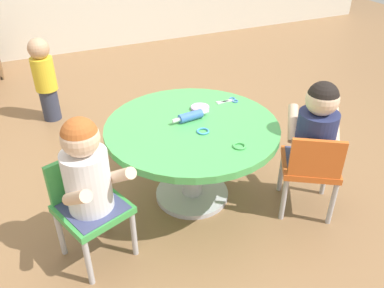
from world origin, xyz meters
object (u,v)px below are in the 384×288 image
at_px(child_chair_left, 89,205).
at_px(seated_child_left, 86,170).
at_px(craft_table, 192,141).
at_px(seated_child_right, 317,127).
at_px(craft_scissors, 230,101).
at_px(child_chair_right, 311,167).
at_px(toddler_standing, 45,78).
at_px(rolling_pin, 191,116).

distance_m(child_chair_left, seated_child_left, 0.23).
xyz_separation_m(craft_table, child_chair_left, (-0.63, -0.19, -0.08)).
bearing_deg(child_chair_left, seated_child_right, -7.51).
bearing_deg(craft_scissors, child_chair_right, -69.35).
height_order(child_chair_left, craft_scissors, child_chair_left).
bearing_deg(toddler_standing, craft_table, -65.21).
bearing_deg(seated_child_left, craft_scissors, 22.78).
height_order(child_chair_left, rolling_pin, rolling_pin).
height_order(seated_child_right, toddler_standing, seated_child_right).
distance_m(rolling_pin, craft_scissors, 0.34).
xyz_separation_m(craft_table, craft_scissors, (0.33, 0.17, 0.11)).
xyz_separation_m(seated_child_left, craft_scissors, (0.95, 0.40, -0.03)).
relative_size(toddler_standing, rolling_pin, 2.91).
bearing_deg(child_chair_right, seated_child_left, 172.45).
bearing_deg(seated_child_right, seated_child_left, 174.20).
bearing_deg(child_chair_right, toddler_standing, 123.77).
bearing_deg(seated_child_left, child_chair_left, 109.81).
xyz_separation_m(child_chair_left, rolling_pin, (0.65, 0.24, 0.22)).
height_order(toddler_standing, rolling_pin, toddler_standing).
relative_size(child_chair_left, craft_scissors, 3.95).
bearing_deg(toddler_standing, seated_child_right, -55.24).
bearing_deg(seated_child_left, craft_table, 20.26).
bearing_deg(toddler_standing, rolling_pin, -63.83).
xyz_separation_m(craft_table, rolling_pin, (0.02, 0.05, 0.13)).
distance_m(craft_table, craft_scissors, 0.39).
xyz_separation_m(child_chair_right, toddler_standing, (-1.18, 1.76, 0.05)).
bearing_deg(rolling_pin, seated_child_left, -156.18).
xyz_separation_m(seated_child_right, craft_scissors, (-0.23, 0.52, -0.03)).
bearing_deg(toddler_standing, seated_child_left, -89.47).
xyz_separation_m(craft_table, seated_child_right, (0.56, -0.35, 0.14)).
xyz_separation_m(craft_table, toddler_standing, (-0.63, 1.37, -0.03)).
bearing_deg(rolling_pin, craft_table, -106.52).
xyz_separation_m(child_chair_left, toddler_standing, (-0.00, 1.57, 0.05)).
relative_size(child_chair_right, toddler_standing, 0.80).
relative_size(seated_child_left, child_chair_right, 0.95).
bearing_deg(child_chair_left, seated_child_left, -70.19).
relative_size(child_chair_left, toddler_standing, 0.80).
bearing_deg(seated_child_right, toddler_standing, 124.76).
height_order(craft_table, rolling_pin, rolling_pin).
xyz_separation_m(seated_child_right, toddler_standing, (-1.20, 1.72, -0.17)).
xyz_separation_m(craft_table, child_chair_right, (0.54, -0.38, -0.08)).
bearing_deg(child_chair_left, craft_scissors, 20.56).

